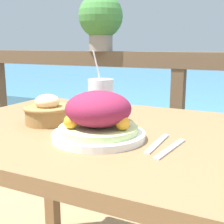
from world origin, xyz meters
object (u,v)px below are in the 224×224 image
Objects in this scene: potted_plant at (101,18)px; salad_plate at (98,118)px; drink_glass at (101,101)px; bread_basket at (48,112)px.

salad_plate is at bearing -62.04° from potted_plant.
drink_glass is at bearing 116.26° from salad_plate.
drink_glass is 1.52× the size of bread_basket.
bread_basket is at bearing -73.35° from potted_plant.
salad_plate is 0.80× the size of potted_plant.
drink_glass is at bearing -61.64° from potted_plant.
potted_plant reaches higher than bread_basket.
salad_plate reaches higher than bread_basket.
salad_plate is 1.63× the size of bread_basket.
drink_glass is (-0.09, 0.19, 0.02)m from salad_plate.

